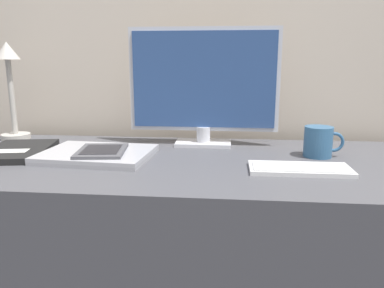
# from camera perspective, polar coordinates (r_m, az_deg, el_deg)

# --- Properties ---
(wall_back) EXTENTS (3.60, 0.05, 2.40)m
(wall_back) POSITION_cam_1_polar(r_m,az_deg,el_deg) (1.52, 0.63, 18.21)
(wall_back) COLOR beige
(wall_back) RESTS_ON ground_plane
(desk) EXTENTS (1.54, 0.65, 0.76)m
(desk) POSITION_cam_1_polar(r_m,az_deg,el_deg) (1.30, -1.10, -18.73)
(desk) COLOR #4C4C51
(desk) RESTS_ON ground_plane
(monitor) EXTENTS (0.52, 0.11, 0.41)m
(monitor) POSITION_cam_1_polar(r_m,az_deg,el_deg) (1.31, 1.80, 8.95)
(monitor) COLOR silver
(monitor) RESTS_ON desk
(keyboard) EXTENTS (0.27, 0.12, 0.01)m
(keyboard) POSITION_cam_1_polar(r_m,az_deg,el_deg) (1.07, 16.09, -3.63)
(keyboard) COLOR silver
(keyboard) RESTS_ON desk
(laptop) EXTENTS (0.35, 0.27, 0.02)m
(laptop) POSITION_cam_1_polar(r_m,az_deg,el_deg) (1.20, -14.25, -1.53)
(laptop) COLOR #A3A3A8
(laptop) RESTS_ON desk
(ereader) EXTENTS (0.16, 0.19, 0.01)m
(ereader) POSITION_cam_1_polar(r_m,az_deg,el_deg) (1.17, -13.60, -1.02)
(ereader) COLOR #4C4C51
(ereader) RESTS_ON laptop
(desk_lamp) EXTENTS (0.11, 0.11, 0.36)m
(desk_lamp) POSITION_cam_1_polar(r_m,az_deg,el_deg) (1.57, -25.99, 8.72)
(desk_lamp) COLOR #BCB7AD
(desk_lamp) RESTS_ON desk
(notebook) EXTENTS (0.23, 0.31, 0.02)m
(notebook) POSITION_cam_1_polar(r_m,az_deg,el_deg) (1.33, -24.95, -0.98)
(notebook) COLOR black
(notebook) RESTS_ON desk
(coffee_mug) EXTENTS (0.12, 0.09, 0.10)m
(coffee_mug) POSITION_cam_1_polar(r_m,az_deg,el_deg) (1.23, 18.78, 0.33)
(coffee_mug) COLOR #336089
(coffee_mug) RESTS_ON desk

